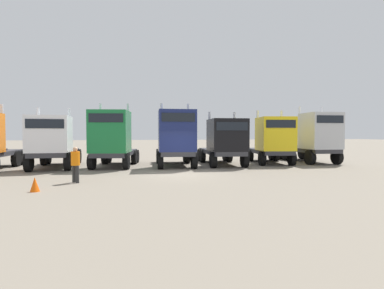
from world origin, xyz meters
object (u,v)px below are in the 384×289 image
at_px(semi_truck_navy, 176,138).
at_px(visitor_in_hivis, 75,162).
at_px(semi_truck_white, 52,142).
at_px(semi_truck_yellow, 272,140).
at_px(semi_truck_black, 224,141).
at_px(semi_truck_green, 112,139).
at_px(semi_truck_silver, 315,138).
at_px(traffic_cone_near, 35,184).

xyz_separation_m(semi_truck_navy, visitor_in_hivis, (-5.54, -5.46, -1.05)).
relative_size(semi_truck_white, semi_truck_yellow, 1.03).
bearing_deg(semi_truck_black, semi_truck_white, -89.00).
height_order(semi_truck_black, visitor_in_hivis, semi_truck_black).
height_order(semi_truck_green, semi_truck_silver, semi_truck_silver).
xyz_separation_m(semi_truck_white, semi_truck_green, (3.79, -0.09, 0.18)).
height_order(semi_truck_white, semi_truck_black, semi_truck_white).
bearing_deg(semi_truck_green, semi_truck_yellow, 99.17).
distance_m(semi_truck_green, semi_truck_yellow, 11.74).
height_order(semi_truck_green, traffic_cone_near, semi_truck_green).
xyz_separation_m(semi_truck_green, semi_truck_black, (7.80, -0.31, -0.20)).
relative_size(semi_truck_yellow, semi_truck_silver, 0.97).
relative_size(semi_truck_green, visitor_in_hivis, 3.56).
distance_m(semi_truck_silver, traffic_cone_near, 19.56).
height_order(semi_truck_white, semi_truck_silver, semi_truck_silver).
bearing_deg(semi_truck_white, traffic_cone_near, 7.09).
height_order(semi_truck_navy, semi_truck_black, semi_truck_navy).
relative_size(semi_truck_green, semi_truck_yellow, 1.00).
distance_m(semi_truck_yellow, semi_truck_silver, 3.62).
distance_m(semi_truck_green, semi_truck_silver, 15.36).
relative_size(semi_truck_yellow, traffic_cone_near, 10.38).
bearing_deg(semi_truck_black, semi_truck_navy, -84.49).
height_order(semi_truck_silver, visitor_in_hivis, semi_truck_silver).
bearing_deg(semi_truck_silver, traffic_cone_near, -64.00).
distance_m(semi_truck_navy, semi_truck_silver, 11.10).
xyz_separation_m(semi_truck_green, semi_truck_yellow, (11.74, 0.08, -0.12)).
bearing_deg(semi_truck_black, visitor_in_hivis, -55.31).
bearing_deg(semi_truck_white, semi_truck_silver, 87.44).
bearing_deg(semi_truck_green, traffic_cone_near, -8.58).
relative_size(semi_truck_navy, traffic_cone_near, 10.50).
height_order(semi_truck_navy, visitor_in_hivis, semi_truck_navy).
relative_size(semi_truck_white, semi_truck_black, 0.98).
xyz_separation_m(semi_truck_navy, traffic_cone_near, (-6.72, -7.38, -1.73)).
bearing_deg(traffic_cone_near, semi_truck_silver, 23.95).
relative_size(visitor_in_hivis, traffic_cone_near, 2.91).
relative_size(semi_truck_white, semi_truck_green, 1.03).
height_order(semi_truck_yellow, semi_truck_silver, semi_truck_silver).
xyz_separation_m(semi_truck_green, visitor_in_hivis, (-1.28, -5.92, -0.98)).
height_order(semi_truck_yellow, traffic_cone_near, semi_truck_yellow).
bearing_deg(traffic_cone_near, visitor_in_hivis, 58.57).
xyz_separation_m(semi_truck_silver, visitor_in_hivis, (-16.63, -5.99, -1.04)).
relative_size(semi_truck_black, semi_truck_yellow, 1.06).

